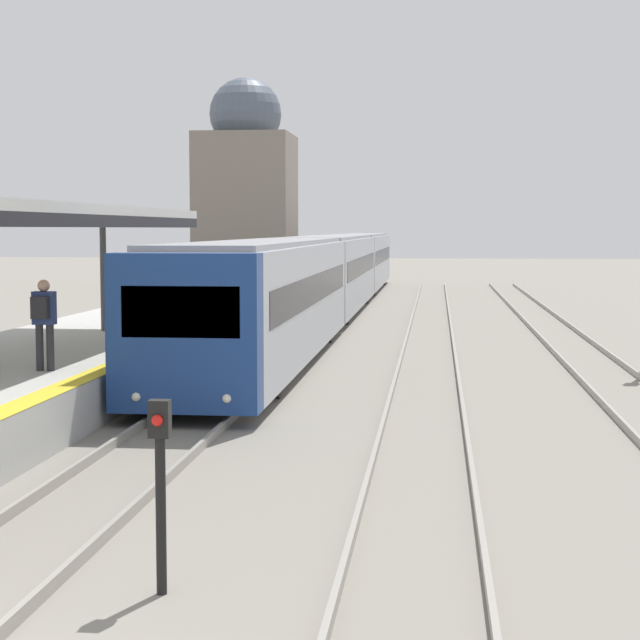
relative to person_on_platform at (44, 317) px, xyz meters
name	(u,v)px	position (x,y,z in m)	size (l,w,h in m)	color
person_on_platform	(44,317)	(0.00, 0.00, 0.00)	(0.40, 0.40, 1.66)	#2D2D33
train_near	(330,270)	(2.70, 25.25, -0.13)	(2.70, 51.82, 3.19)	navy
signal_post_near	(160,475)	(4.49, -8.89, -0.73)	(0.20, 0.21, 1.88)	black
distant_domed_building	(246,190)	(-4.43, 45.53, 3.95)	(5.64, 5.64, 12.53)	slate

